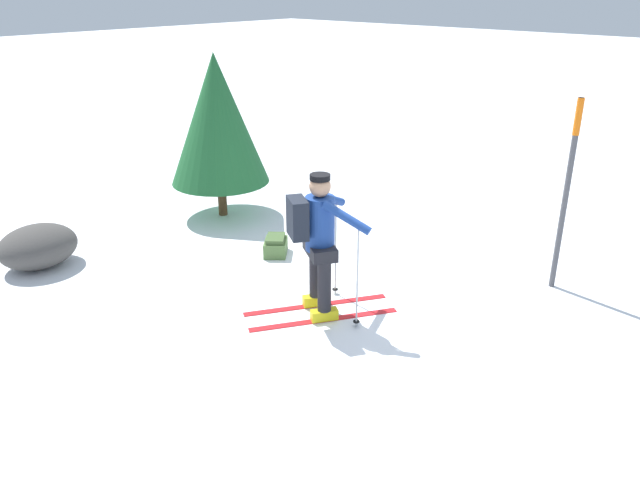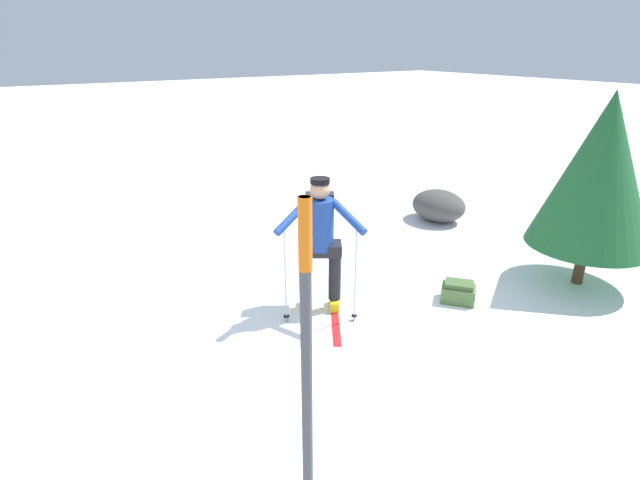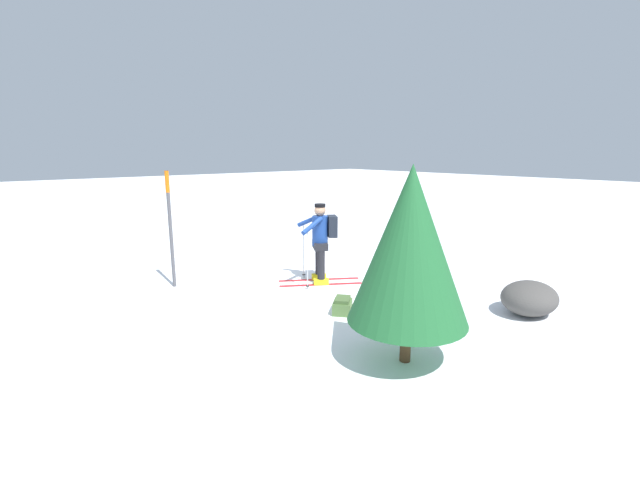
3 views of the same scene
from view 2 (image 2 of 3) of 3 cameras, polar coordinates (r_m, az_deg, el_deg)
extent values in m
plane|color=white|center=(5.88, 1.34, -9.40)|extent=(80.00, 80.00, 0.00)
cube|color=red|center=(6.18, 1.65, -7.69)|extent=(1.48, 0.99, 0.01)
cube|color=yellow|center=(6.15, 1.66, -7.17)|extent=(0.31, 0.25, 0.12)
cylinder|color=black|center=(5.97, 1.70, -3.89)|extent=(0.15, 0.15, 0.66)
cube|color=red|center=(6.18, -1.65, -7.72)|extent=(1.48, 0.99, 0.01)
cube|color=yellow|center=(6.15, -1.66, -7.19)|extent=(0.31, 0.25, 0.12)
cylinder|color=black|center=(5.97, -1.70, -3.91)|extent=(0.15, 0.15, 0.66)
cube|color=black|center=(5.83, 0.00, -0.97)|extent=(0.50, 0.57, 0.14)
cylinder|color=navy|center=(5.72, 0.00, 1.80)|extent=(0.32, 0.32, 0.60)
sphere|color=tan|center=(5.59, 0.00, 5.80)|extent=(0.23, 0.23, 0.23)
cylinder|color=black|center=(5.57, 0.00, 6.79)|extent=(0.22, 0.22, 0.06)
cube|color=black|center=(5.93, -0.03, 3.40)|extent=(0.33, 0.38, 0.43)
cylinder|color=#B2B7BC|center=(5.66, 4.07, -3.96)|extent=(0.02, 0.02, 1.19)
cylinder|color=black|center=(5.91, 3.93, -8.63)|extent=(0.07, 0.07, 0.01)
cylinder|color=navy|center=(5.50, 3.28, 2.66)|extent=(0.55, 0.15, 0.31)
cylinder|color=#B2B7BC|center=(5.65, -3.99, -4.01)|extent=(0.02, 0.02, 1.19)
cylinder|color=black|center=(5.90, -3.86, -8.68)|extent=(0.07, 0.07, 0.01)
cylinder|color=navy|center=(5.49, -3.22, 2.63)|extent=(0.26, 0.54, 0.31)
cube|color=#4C6B38|center=(6.52, 15.50, -5.93)|extent=(0.50, 0.49, 0.21)
cube|color=#415B2F|center=(6.46, 15.61, -4.89)|extent=(0.42, 0.40, 0.06)
cylinder|color=#4C4C51|center=(3.09, -1.52, -15.96)|extent=(0.07, 0.07, 2.30)
cylinder|color=orange|center=(2.62, -1.72, 0.63)|extent=(0.08, 0.08, 0.41)
ellipsoid|color=#474442|center=(9.31, 13.40, 3.85)|extent=(1.01, 0.86, 0.56)
cylinder|color=#4C331E|center=(7.53, 27.62, -2.42)|extent=(0.14, 0.14, 0.56)
cone|color=#1E5B2D|center=(7.16, 29.37, 6.87)|extent=(1.52, 1.52, 1.97)
camera|label=1|loc=(9.20, -43.65, 19.07)|focal=35.00mm
camera|label=3|loc=(9.51, 63.54, 7.75)|focal=24.00mm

